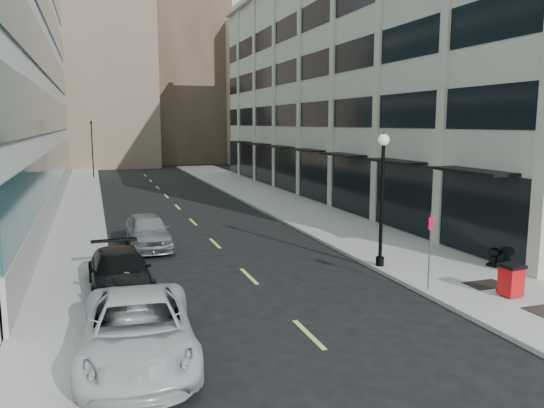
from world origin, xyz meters
TOP-DOWN VIEW (x-y plane):
  - ground at (0.00, 0.00)m, footprint 160.00×160.00m
  - sidewalk_right at (7.50, 20.00)m, footprint 5.00×80.00m
  - sidewalk_left at (-6.50, 20.00)m, footprint 3.00×80.00m
  - building_right at (16.94, 26.99)m, footprint 15.30×46.50m
  - skyline_tan_near at (-4.00, 68.00)m, footprint 14.00×18.00m
  - skyline_brown at (8.00, 72.00)m, footprint 12.00×16.00m
  - skyline_tan_far at (-14.00, 78.00)m, footprint 12.00×14.00m
  - skyline_stone at (18.00, 66.00)m, footprint 10.00×14.00m
  - grate_far at (7.60, 3.80)m, footprint 1.40×1.00m
  - road_centerline at (0.00, 17.00)m, footprint 0.15×68.20m
  - traffic_signal at (-5.50, 48.00)m, footprint 0.66×0.66m
  - car_white_van at (-4.65, 1.79)m, footprint 3.11×6.05m
  - car_black_pickup at (-4.80, 7.59)m, footprint 2.21×5.09m
  - car_silver_sedan at (-3.20, 14.00)m, footprint 2.06×4.90m
  - trash_bin at (7.46, 2.50)m, footprint 0.72×0.79m
  - lamppost at (5.30, 7.26)m, footprint 0.45×0.45m
  - sign_post at (5.30, 3.99)m, footprint 0.31×0.16m
  - urn_planter at (9.60, 5.72)m, footprint 0.55×0.55m

SIDE VIEW (x-z plane):
  - ground at x=0.00m, z-range 0.00..0.00m
  - road_centerline at x=0.00m, z-range 0.00..0.01m
  - sidewalk_right at x=7.50m, z-range 0.00..0.15m
  - sidewalk_left at x=-6.50m, z-range 0.00..0.15m
  - grate_far at x=7.60m, z-range 0.15..0.16m
  - urn_planter at x=9.60m, z-range 0.23..1.00m
  - car_black_pickup at x=-4.80m, z-range 0.00..1.46m
  - trash_bin at x=7.46m, z-range 0.19..1.29m
  - car_white_van at x=-4.65m, z-range 0.00..1.63m
  - car_silver_sedan at x=-3.20m, z-range 0.00..1.65m
  - sign_post at x=5.30m, z-range 0.51..3.26m
  - lamppost at x=5.30m, z-range 0.62..6.04m
  - traffic_signal at x=-5.50m, z-range 2.23..9.21m
  - building_right at x=16.94m, z-range -0.13..18.12m
  - skyline_stone at x=18.00m, z-range 0.00..20.00m
  - skyline_tan_far at x=-14.00m, z-range 0.00..22.00m
  - skyline_tan_near at x=-4.00m, z-range 0.00..28.00m
  - skyline_brown at x=8.00m, z-range 0.00..34.00m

